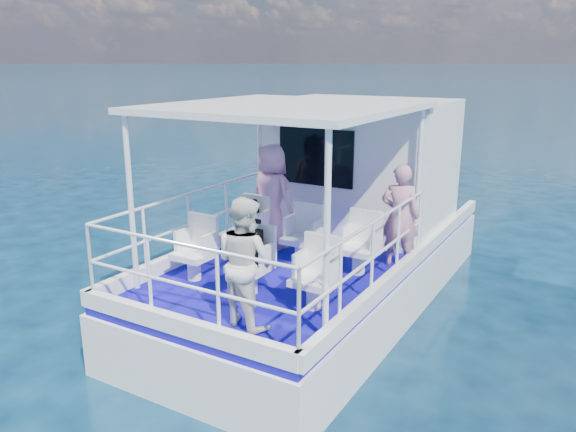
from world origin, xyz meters
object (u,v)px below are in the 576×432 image
(passenger_port_fwd, at_px, (271,197))
(backpack_center, at_px, (250,247))
(passenger_stbd_aft, at_px, (245,262))
(panda, at_px, (250,214))

(passenger_port_fwd, relative_size, backpack_center, 3.63)
(passenger_port_fwd, distance_m, backpack_center, 1.82)
(backpack_center, bearing_deg, passenger_stbd_aft, -59.06)
(panda, bearing_deg, passenger_stbd_aft, -59.76)
(passenger_port_fwd, bearing_deg, passenger_stbd_aft, 131.05)
(passenger_stbd_aft, height_order, backpack_center, passenger_stbd_aft)
(backpack_center, xyz_separation_m, panda, (0.02, -0.01, 0.42))
(passenger_stbd_aft, distance_m, backpack_center, 0.88)
(passenger_stbd_aft, xyz_separation_m, backpack_center, (-0.45, 0.75, -0.12))
(passenger_port_fwd, bearing_deg, backpack_center, 128.66)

